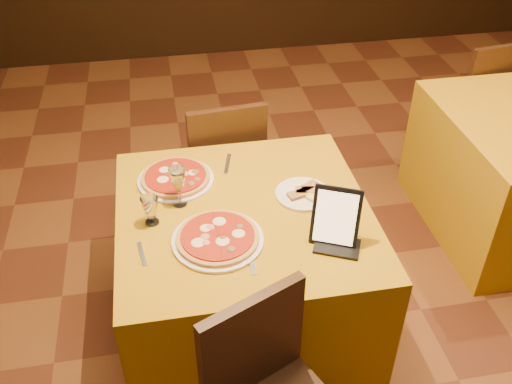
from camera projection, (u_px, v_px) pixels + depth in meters
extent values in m
cube|color=#5E2D19|center=(353.00, 320.00, 2.96)|extent=(6.00, 7.00, 0.01)
cube|color=#AC7E0B|center=(245.00, 272.00, 2.71)|extent=(1.10, 1.10, 0.75)
cylinder|color=white|center=(218.00, 240.00, 2.32)|extent=(0.38, 0.38, 0.01)
cylinder|color=#AD4C23|center=(218.00, 237.00, 2.31)|extent=(0.34, 0.34, 0.02)
cylinder|color=white|center=(176.00, 180.00, 2.65)|extent=(0.35, 0.35, 0.01)
cylinder|color=#AD4C23|center=(176.00, 177.00, 2.64)|extent=(0.32, 0.32, 0.02)
cylinder|color=white|center=(303.00, 194.00, 2.56)|extent=(0.25, 0.25, 0.01)
cylinder|color=olive|center=(303.00, 191.00, 2.55)|extent=(0.15, 0.15, 0.02)
cube|color=black|center=(336.00, 217.00, 2.26)|extent=(0.22, 0.17, 0.23)
cube|color=silver|center=(251.00, 253.00, 2.26)|extent=(0.03, 0.24, 0.01)
cube|color=silver|center=(142.00, 254.00, 2.26)|extent=(0.04, 0.14, 0.01)
cube|color=#B0B2B7|center=(228.00, 164.00, 2.76)|extent=(0.06, 0.17, 0.01)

